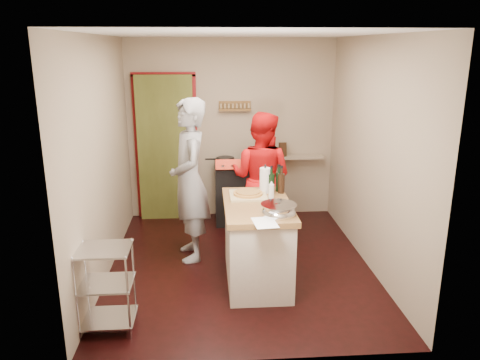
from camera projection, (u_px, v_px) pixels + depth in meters
name	position (u px, v px, depth m)	size (l,w,h in m)	color
floor	(240.00, 264.00, 5.52)	(3.50, 3.50, 0.00)	black
back_wall	(188.00, 141.00, 6.87)	(3.00, 0.44, 2.60)	gray
left_wall	(102.00, 159.00, 5.05)	(0.04, 3.50, 2.60)	gray
right_wall	(373.00, 155.00, 5.26)	(0.04, 3.50, 2.60)	gray
ceiling	(240.00, 33.00, 4.79)	(3.00, 3.50, 0.02)	white
stove	(236.00, 192.00, 6.76)	(0.60, 0.63, 1.00)	black
wire_shelving	(106.00, 285.00, 4.16)	(0.48, 0.40, 0.80)	silver
island	(258.00, 240.00, 5.02)	(0.70, 1.31, 1.20)	beige
person_stripe	(190.00, 181.00, 5.47)	(0.70, 0.46, 1.92)	#B8B7BC
person_red	(261.00, 178.00, 6.02)	(0.82, 0.64, 1.70)	red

